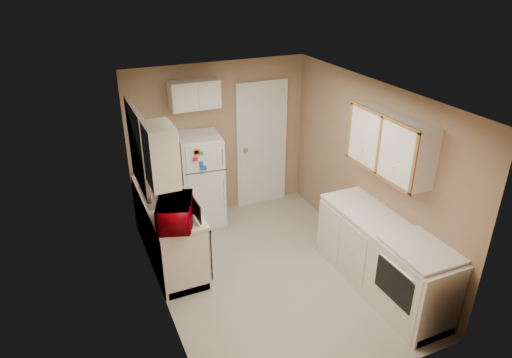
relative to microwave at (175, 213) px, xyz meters
name	(u,v)px	position (x,y,z in m)	size (l,w,h in m)	color
floor	(271,273)	(1.15, -0.22, -1.05)	(3.80, 3.80, 0.00)	beige
ceiling	(275,93)	(1.15, -0.22, 1.35)	(3.80, 3.80, 0.00)	white
wall_left	(157,216)	(-0.25, -0.22, 0.15)	(3.80, 3.80, 0.00)	#9E8063
wall_right	(369,172)	(2.55, -0.22, 0.15)	(3.80, 3.80, 0.00)	#9E8063
wall_back	(219,140)	(1.15, 1.68, 0.15)	(2.80, 2.80, 0.00)	#9E8063
wall_front	(369,285)	(1.15, -2.12, 0.15)	(2.80, 2.80, 0.00)	#9E8063
left_counter	(169,228)	(0.05, 0.68, -0.60)	(0.60, 1.80, 0.90)	silver
dishwasher	(203,244)	(0.34, 0.08, -0.56)	(0.03, 0.58, 0.72)	black
sink	(164,197)	(0.05, 0.83, -0.19)	(0.54, 0.74, 0.16)	gray
microwave	(175,213)	(0.00, 0.00, 0.00)	(0.32, 0.58, 0.38)	#8C000B
soap_bottle	(157,178)	(0.04, 1.14, -0.05)	(0.07, 0.08, 0.17)	silver
window_blinds	(138,148)	(-0.21, 0.83, 0.55)	(0.10, 0.98, 1.08)	silver
upper_cabinet_left	(161,155)	(-0.10, 0.00, 0.75)	(0.30, 0.45, 0.70)	silver
refrigerator	(201,181)	(0.73, 1.37, -0.33)	(0.60, 0.58, 1.45)	silver
cabinet_over_fridge	(194,94)	(0.75, 1.53, 0.95)	(0.70, 0.30, 0.40)	silver
interior_door	(262,145)	(1.85, 1.64, -0.03)	(0.86, 0.06, 2.08)	silver
right_counter	(382,258)	(2.25, -1.02, -0.60)	(0.60, 2.00, 0.90)	silver
stove	(416,282)	(2.28, -1.58, -0.58)	(0.63, 0.78, 0.95)	silver
upper_cabinet_right	(390,144)	(2.40, -0.72, 0.75)	(0.30, 1.20, 0.70)	silver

